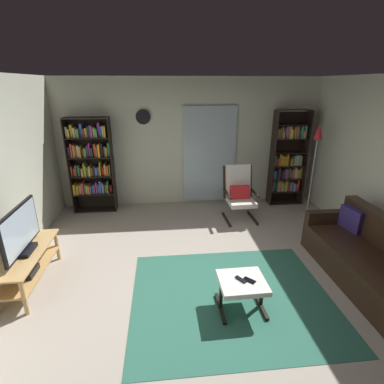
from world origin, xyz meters
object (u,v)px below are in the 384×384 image
tv_remote (241,279)px  wall_clock (143,117)px  ottoman (242,285)px  floor_lamp_by_shelf (317,145)px  bookshelf_near_tv (91,163)px  lounge_armchair (239,192)px  television (21,232)px  cell_phone (249,280)px  tv_stand (27,264)px  leather_sofa (373,261)px  bookshelf_near_sofa (287,161)px

tv_remote → wall_clock: size_ratio=0.50×
ottoman → floor_lamp_by_shelf: size_ratio=0.30×
bookshelf_near_tv → lounge_armchair: bookshelf_near_tv is taller
television → cell_phone: bearing=-15.3°
tv_stand → cell_phone: tv_stand is taller
tv_remote → wall_clock: wall_clock is taller
leather_sofa → cell_phone: bearing=-168.8°
bookshelf_near_sofa → wall_clock: wall_clock is taller
leather_sofa → tv_stand: bearing=175.2°
floor_lamp_by_shelf → wall_clock: 3.34m
floor_lamp_by_shelf → wall_clock: wall_clock is taller
leather_sofa → lounge_armchair: size_ratio=1.95×
bookshelf_near_tv → tv_remote: (2.23, -3.10, -0.60)m
bookshelf_near_tv → ottoman: size_ratio=3.55×
television → ottoman: 2.74m
bookshelf_near_tv → floor_lamp_by_shelf: (4.25, -0.64, 0.40)m
lounge_armchair → cell_phone: 2.51m
tv_stand → bookshelf_near_sofa: (4.36, 2.41, 0.62)m
bookshelf_near_sofa → leather_sofa: size_ratio=0.99×
leather_sofa → bookshelf_near_tv: bearing=145.7°
television → cell_phone: (2.68, -0.73, -0.37)m
bookshelf_near_tv → bookshelf_near_sofa: 4.01m
bookshelf_near_sofa → television: bearing=-151.3°
television → bookshelf_near_tv: bearing=81.5°
bookshelf_near_sofa → tv_remote: (-1.78, -3.10, -0.54)m
tv_stand → bookshelf_near_sofa: bookshelf_near_sofa is taller
leather_sofa → ottoman: leather_sofa is taller
tv_stand → ottoman: (2.61, -0.70, 0.00)m
bookshelf_near_tv → tv_remote: bearing=-54.3°
bookshelf_near_sofa → wall_clock: bearing=176.5°
leather_sofa → wall_clock: wall_clock is taller
tv_stand → cell_phone: bearing=-14.9°
floor_lamp_by_shelf → ottoman: bearing=-129.1°
leather_sofa → television: bearing=175.0°
bookshelf_near_sofa → ottoman: bearing=-119.5°
tv_stand → tv_remote: bearing=-15.0°
bookshelf_near_tv → leather_sofa: bookshelf_near_tv is taller
television → floor_lamp_by_shelf: 4.97m
leather_sofa → ottoman: bearing=-169.8°
tv_remote → cell_phone: 0.09m
tv_stand → lounge_armchair: size_ratio=1.20×
ottoman → tv_remote: 0.08m
television → lounge_armchair: television is taller
tv_stand → leather_sofa: leather_sofa is taller
television → wall_clock: bearing=61.3°
bookshelf_near_sofa → lounge_armchair: (-1.17, -0.66, -0.40)m
ottoman → tv_stand: bearing=165.0°
bookshelf_near_tv → leather_sofa: (4.06, -2.77, -0.69)m
tv_stand → wall_clock: bearing=61.5°
tv_stand → wall_clock: size_ratio=4.22×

